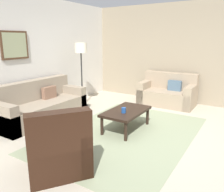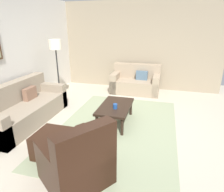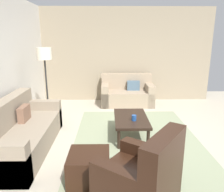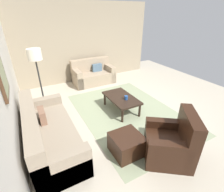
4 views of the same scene
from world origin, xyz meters
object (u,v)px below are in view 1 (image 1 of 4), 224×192
at_px(lamp_standing, 81,54).
at_px(framed_artwork, 15,45).
at_px(coffee_table, 126,113).
at_px(couch_loveseat, 168,94).
at_px(cup, 124,110).
at_px(couch_main, 39,106).
at_px(armchair_leather, 58,152).
at_px(ottoman, 51,136).

xyz_separation_m(lamp_standing, framed_artwork, (-1.56, 0.56, 0.26)).
bearing_deg(framed_artwork, coffee_table, -74.06).
bearing_deg(couch_loveseat, cup, 178.33).
relative_size(couch_loveseat, cup, 14.15).
relative_size(couch_main, armchair_leather, 1.94).
height_order(couch_main, lamp_standing, lamp_standing).
bearing_deg(ottoman, cup, -31.89).
bearing_deg(cup, couch_main, 98.83).
xyz_separation_m(ottoman, coffee_table, (1.38, -0.71, 0.16)).
height_order(cup, lamp_standing, lamp_standing).
relative_size(armchair_leather, cup, 10.58).
xyz_separation_m(couch_main, couch_loveseat, (2.76, -2.12, 0.00)).
relative_size(coffee_table, lamp_standing, 0.64).
distance_m(couch_loveseat, armchair_leather, 4.13).
bearing_deg(lamp_standing, couch_main, 173.11).
xyz_separation_m(couch_loveseat, ottoman, (-3.64, 0.82, -0.10)).
bearing_deg(framed_artwork, armchair_leather, -116.29).
bearing_deg(couch_loveseat, lamp_standing, 125.50).
relative_size(couch_loveseat, coffee_table, 1.36).
xyz_separation_m(couch_main, framed_artwork, (-0.20, 0.40, 1.37)).
bearing_deg(cup, ottoman, 148.11).
relative_size(lamp_standing, framed_artwork, 2.60).
height_order(couch_loveseat, ottoman, couch_loveseat).
height_order(cup, framed_artwork, framed_artwork).
height_order(armchair_leather, coffee_table, armchair_leather).
bearing_deg(armchair_leather, couch_loveseat, -2.06).
relative_size(ottoman, coffee_table, 0.51).
height_order(couch_main, ottoman, couch_main).
bearing_deg(couch_main, lamp_standing, -6.89).
distance_m(couch_main, couch_loveseat, 3.48).
bearing_deg(couch_main, ottoman, -124.19).
relative_size(couch_main, cup, 20.55).
bearing_deg(armchair_leather, cup, -2.62).
xyz_separation_m(couch_main, lamp_standing, (1.36, -0.16, 1.11)).
distance_m(coffee_table, cup, 0.21).
bearing_deg(framed_artwork, couch_loveseat, -40.44).
bearing_deg(coffee_table, couch_loveseat, -2.75).
xyz_separation_m(armchair_leather, lamp_standing, (2.73, 1.81, 1.10)).
bearing_deg(cup, armchair_leather, 177.38).
height_order(armchair_leather, ottoman, armchair_leather).
distance_m(lamp_standing, framed_artwork, 1.68).
height_order(ottoman, cup, cup).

